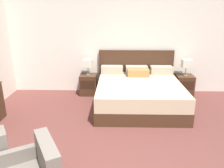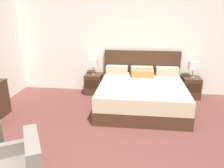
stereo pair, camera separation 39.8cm
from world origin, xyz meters
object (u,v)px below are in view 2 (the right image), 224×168
(nightstand_right, at_px, (191,87))
(table_lamp_right, at_px, (194,65))
(nightstand_left, at_px, (94,84))
(table_lamp_left, at_px, (93,63))
(bed, at_px, (141,93))

(nightstand_right, bearing_deg, table_lamp_right, 90.00)
(nightstand_left, xyz_separation_m, table_lamp_right, (2.58, 0.00, 0.59))
(nightstand_left, distance_m, table_lamp_right, 2.64)
(table_lamp_left, bearing_deg, table_lamp_right, 0.00)
(table_lamp_left, relative_size, table_lamp_right, 1.00)
(nightstand_right, distance_m, table_lamp_left, 2.64)
(nightstand_left, distance_m, table_lamp_left, 0.59)
(nightstand_right, bearing_deg, nightstand_left, 180.00)
(nightstand_right, height_order, table_lamp_right, table_lamp_right)
(bed, bearing_deg, nightstand_right, 29.43)
(nightstand_left, bearing_deg, nightstand_right, 0.00)
(nightstand_left, relative_size, nightstand_right, 1.00)
(table_lamp_left, distance_m, table_lamp_right, 2.58)
(bed, height_order, table_lamp_right, bed)
(nightstand_left, xyz_separation_m, table_lamp_left, (-0.00, 0.00, 0.59))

